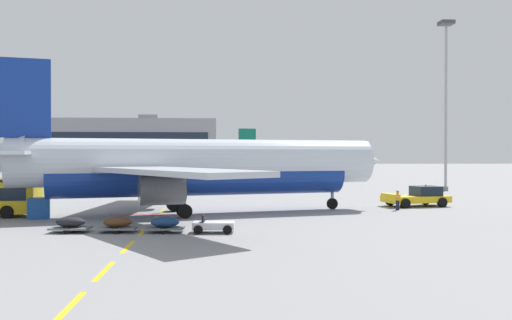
{
  "coord_description": "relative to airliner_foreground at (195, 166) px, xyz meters",
  "views": [
    {
      "loc": [
        22.84,
        -23.0,
        4.99
      ],
      "look_at": [
        26.44,
        28.99,
        4.39
      ],
      "focal_mm": 38.32,
      "sensor_mm": 36.0,
      "label": 1
    }
  ],
  "objects": [
    {
      "name": "ground_crew_worker",
      "position": [
        17.72,
        1.75,
        -2.95
      ],
      "size": [
        0.39,
        0.63,
        1.75
      ],
      "color": "#191E38",
      "rests_on": "ground"
    },
    {
      "name": "ground",
      "position": [
        19.05,
        17.53,
        -3.95
      ],
      "size": [
        400.0,
        400.0,
        0.0
      ],
      "primitive_type": "plane",
      "color": "gray"
    },
    {
      "name": "pushback_tug",
      "position": [
        20.81,
        5.08,
        -3.05
      ],
      "size": [
        6.42,
        4.03,
        2.08
      ],
      "color": "yellow",
      "rests_on": "ground"
    },
    {
      "name": "baggage_train",
      "position": [
        -2.95,
        -10.57,
        -3.42
      ],
      "size": [
        11.68,
        2.46,
        1.14
      ],
      "color": "silver",
      "rests_on": "ground"
    },
    {
      "name": "terminal_satellite",
      "position": [
        -28.93,
        127.98,
        3.84
      ],
      "size": [
        60.47,
        21.31,
        17.14
      ],
      "color": "gray",
      "rests_on": "ground"
    },
    {
      "name": "airliner_foreground",
      "position": [
        0.0,
        0.0,
        0.0
      ],
      "size": [
        34.48,
        33.64,
        12.2
      ],
      "color": "silver",
      "rests_on": "ground"
    },
    {
      "name": "apron_light_mast_far",
      "position": [
        32.29,
        25.64,
        10.33
      ],
      "size": [
        1.8,
        1.8,
        22.72
      ],
      "color": "slate",
      "rests_on": "ground"
    },
    {
      "name": "uld_cargo_container",
      "position": [
        -11.92,
        -2.43,
        -3.15
      ],
      "size": [
        1.96,
        1.93,
        1.6
      ],
      "color": "#194C9E",
      "rests_on": "ground"
    },
    {
      "name": "apron_paint_markings",
      "position": [
        -2.95,
        13.63,
        -3.95
      ],
      "size": [
        8.0,
        92.64,
        0.01
      ],
      "color": "yellow",
      "rests_on": "ground"
    },
    {
      "name": "airliner_mid_left",
      "position": [
        -3.2,
        69.11,
        -0.6
      ],
      "size": [
        29.51,
        29.05,
        10.35
      ],
      "color": "white",
      "rests_on": "ground"
    }
  ]
}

